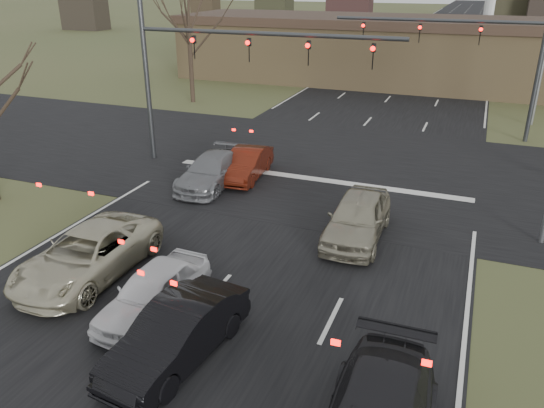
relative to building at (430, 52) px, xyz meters
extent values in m
plane|color=#444D29|center=(-2.00, -38.00, -2.67)|extent=(360.00, 360.00, 0.00)
cube|color=black|center=(-2.00, 22.00, -2.66)|extent=(14.00, 300.00, 0.02)
cube|color=black|center=(-2.00, -23.00, -2.65)|extent=(200.00, 14.00, 0.02)
cube|color=#90764D|center=(0.00, 0.00, -0.37)|extent=(42.00, 10.00, 4.60)
cube|color=#38281E|center=(0.00, 0.00, 2.28)|extent=(42.40, 10.40, 0.70)
cylinder|color=#383A3D|center=(-10.50, -25.00, 1.33)|extent=(0.24, 0.24, 8.00)
cylinder|color=#383A3D|center=(-4.50, -25.00, 3.53)|extent=(12.00, 0.18, 0.18)
imported|color=black|center=(-7.83, -25.00, 2.83)|extent=(0.16, 0.20, 1.00)
imported|color=black|center=(-5.17, -25.00, 2.83)|extent=(0.16, 0.20, 1.00)
imported|color=black|center=(-2.50, -25.00, 2.83)|extent=(0.16, 0.20, 1.00)
imported|color=black|center=(0.17, -25.00, 2.83)|extent=(0.16, 0.20, 1.00)
cylinder|color=#383A3D|center=(7.00, -15.00, 1.33)|extent=(0.24, 0.24, 8.00)
cylinder|color=#383A3D|center=(1.50, -15.00, 3.53)|extent=(11.00, 0.18, 0.18)
imported|color=black|center=(3.86, -15.00, 2.83)|extent=(0.16, 0.20, 1.00)
imported|color=black|center=(0.71, -15.00, 2.83)|extent=(0.16, 0.20, 1.00)
imported|color=black|center=(-2.43, -15.00, 2.83)|extent=(0.16, 0.20, 1.00)
cylinder|color=black|center=(-15.00, -13.00, -0.05)|extent=(0.32, 0.32, 5.23)
imported|color=#BEB89A|center=(-6.00, -35.41, -1.94)|extent=(2.42, 5.21, 1.45)
imported|color=silver|center=(-3.04, -36.40, -1.99)|extent=(1.75, 4.01, 1.35)
imported|color=black|center=(-1.50, -37.77, -1.96)|extent=(2.00, 4.44, 1.41)
imported|color=slate|center=(-6.03, -27.31, -1.99)|extent=(2.08, 4.71, 1.34)
imported|color=#4C150A|center=(-5.00, -25.90, -2.01)|extent=(1.76, 4.12, 1.32)
imported|color=gray|center=(1.00, -29.97, -1.88)|extent=(1.95, 4.64, 1.57)
camera|label=1|loc=(4.32, -46.45, 5.78)|focal=35.00mm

